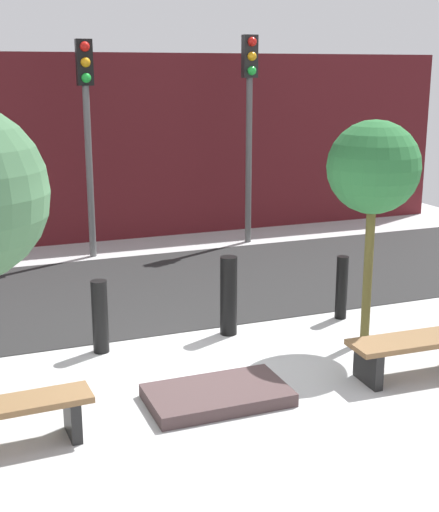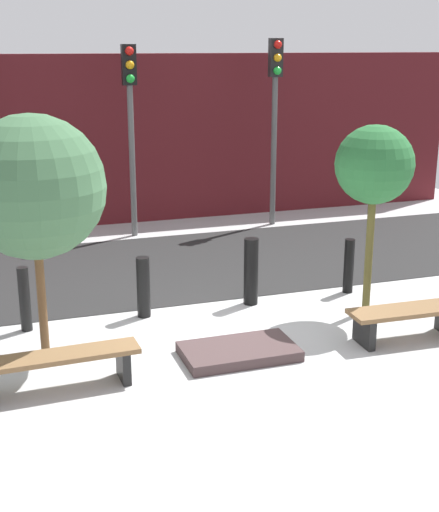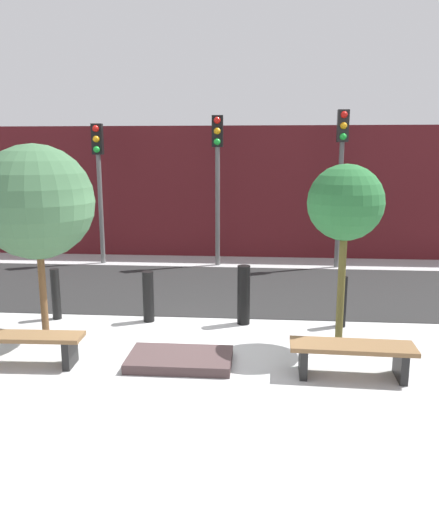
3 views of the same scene
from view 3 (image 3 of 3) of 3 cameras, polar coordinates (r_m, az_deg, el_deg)
ground_plane at (r=7.72m, az=-3.90°, el=-10.63°), size 18.00×18.00×0.00m
road_strip at (r=11.03m, az=-1.23°, el=-3.65°), size 18.00×4.05×0.01m
building_facade at (r=14.35m, az=0.23°, el=7.33°), size 16.20×0.50×3.65m
bench_left at (r=7.66m, az=-22.62°, el=-9.09°), size 2.00×0.46×0.45m
bench_right at (r=6.97m, az=14.88°, el=-10.72°), size 1.65×0.53×0.45m
planter_bed at (r=7.22m, az=-4.53°, el=-11.70°), size 1.46×0.84×0.14m
tree_behind_left_bench at (r=8.21m, az=-20.21°, el=5.78°), size 1.77×1.77×3.07m
tree_behind_right_bench at (r=7.56m, az=14.19°, el=5.79°), size 1.12×1.12×2.78m
bollard_far_left at (r=9.38m, az=-18.20°, el=-4.15°), size 0.16×0.16×0.92m
bollard_left at (r=8.88m, az=-8.14°, el=-4.61°), size 0.19×0.19×0.90m
bollard_center at (r=8.65m, az=2.78°, el=-4.48°), size 0.22×0.22×1.04m
bollard_right at (r=8.79m, az=13.80°, el=-5.09°), size 0.16×0.16×0.88m
traffic_light_west at (r=13.56m, az=-13.65°, el=9.72°), size 0.28×0.27×3.66m
traffic_light_mid_west at (r=12.94m, az=-0.23°, el=10.49°), size 0.28×0.27×3.85m
traffic_light_mid_east at (r=13.05m, az=13.75°, el=10.50°), size 0.28×0.27×3.97m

